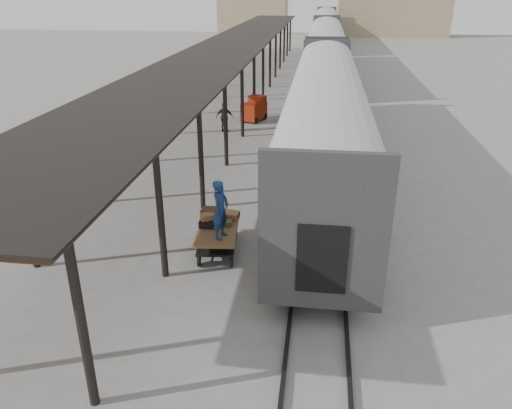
{
  "coord_description": "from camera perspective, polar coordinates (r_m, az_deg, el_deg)",
  "views": [
    {
      "loc": [
        2.98,
        -14.31,
        7.97
      ],
      "look_at": [
        1.15,
        -0.27,
        1.7
      ],
      "focal_mm": 35.0,
      "sensor_mm": 36.0,
      "label": 1
    }
  ],
  "objects": [
    {
      "name": "building_left",
      "position": [
        97.31,
        -0.28,
        20.96
      ],
      "size": [
        12.0,
        8.0,
        6.0
      ],
      "primitive_type": "cube",
      "color": "tan",
      "rests_on": "ground"
    },
    {
      "name": "rails",
      "position": [
        48.95,
        7.82,
        14.37
      ],
      "size": [
        1.54,
        150.0,
        0.12
      ],
      "color": "black",
      "rests_on": "ground"
    },
    {
      "name": "suitcase_stack",
      "position": [
        16.28,
        -4.66,
        -1.42
      ],
      "size": [
        1.22,
        1.15,
        0.44
      ],
      "rotation": [
        0.0,
        0.0,
        0.1
      ],
      "color": "#343537",
      "rests_on": "baggage_cart"
    },
    {
      "name": "train",
      "position": [
        48.39,
        7.99,
        17.41
      ],
      "size": [
        3.45,
        76.01,
        4.01
      ],
      "color": "silver",
      "rests_on": "ground"
    },
    {
      "name": "luggage_tug",
      "position": [
        32.08,
        -0.2,
        10.79
      ],
      "size": [
        1.59,
        1.98,
        1.52
      ],
      "rotation": [
        0.0,
        0.0,
        -0.37
      ],
      "color": "maroon",
      "rests_on": "ground"
    },
    {
      "name": "porter",
      "position": [
        14.96,
        -4.08,
        -0.6
      ],
      "size": [
        0.61,
        0.77,
        1.85
      ],
      "primitive_type": "imported",
      "rotation": [
        0.0,
        0.0,
        1.31
      ],
      "color": "navy",
      "rests_on": "baggage_cart"
    },
    {
      "name": "canopy",
      "position": [
        39.04,
        -2.14,
        18.04
      ],
      "size": [
        4.9,
        64.3,
        4.15
      ],
      "color": "#422B19",
      "rests_on": "ground"
    },
    {
      "name": "ground",
      "position": [
        16.65,
        -3.82,
        -4.78
      ],
      "size": [
        160.0,
        160.0,
        0.0
      ],
      "primitive_type": "plane",
      "color": "slate",
      "rests_on": "ground"
    },
    {
      "name": "pedestrian",
      "position": [
        29.54,
        -3.6,
        9.92
      ],
      "size": [
        1.03,
        0.47,
        1.73
      ],
      "primitive_type": "imported",
      "rotation": [
        0.0,
        0.0,
        3.19
      ],
      "color": "black",
      "rests_on": "ground"
    },
    {
      "name": "baggage_cart",
      "position": [
        16.07,
        -4.39,
        -3.29
      ],
      "size": [
        1.48,
        2.51,
        0.86
      ],
      "rotation": [
        0.0,
        0.0,
        0.1
      ],
      "color": "brown",
      "rests_on": "ground"
    },
    {
      "name": "building_far",
      "position": [
        93.05,
        15.21,
        20.68
      ],
      "size": [
        18.0,
        10.0,
        8.0
      ],
      "primitive_type": "cube",
      "color": "tan",
      "rests_on": "ground"
    }
  ]
}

